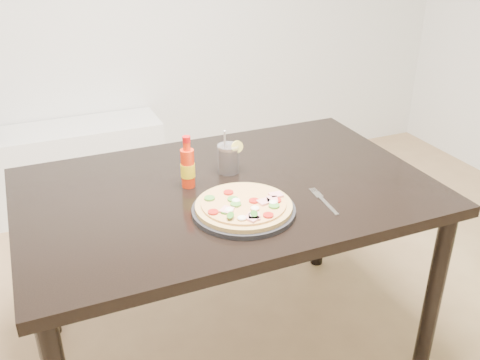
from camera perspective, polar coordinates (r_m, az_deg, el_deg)
name	(u,v)px	position (r m, az deg, el deg)	size (l,w,h in m)	color
dining_table	(227,207)	(1.88, -1.44, -2.95)	(1.40, 0.90, 0.75)	black
plate	(244,210)	(1.68, 0.39, -3.25)	(0.33, 0.33, 0.02)	black
pizza	(244,205)	(1.66, 0.44, -2.73)	(0.30, 0.30, 0.03)	#D8B361
hot_sauce_bottle	(188,167)	(1.82, -5.60, 1.40)	(0.06, 0.06, 0.18)	red
cola_cup	(229,159)	(1.92, -1.23, 2.25)	(0.09, 0.08, 0.17)	black
fork	(323,200)	(1.76, 8.85, -2.16)	(0.03, 0.19, 0.00)	silver
media_console	(41,172)	(3.29, -20.46, 0.78)	(1.40, 0.34, 0.50)	white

